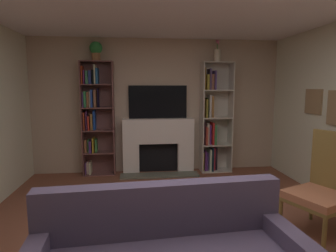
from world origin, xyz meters
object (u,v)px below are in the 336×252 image
bookshelf_left (95,116)px  potted_plant (96,50)px  coffee_table (161,224)px  vase_with_flowers (217,54)px  tv (158,102)px  armchair (325,187)px  fireplace (158,144)px  bookshelf_right (212,121)px

bookshelf_left → potted_plant: potted_plant is taller
coffee_table → potted_plant: bearing=108.0°
coffee_table → vase_with_flowers: bearing=64.7°
tv → armchair: tv is taller
fireplace → armchair: 3.05m
vase_with_flowers → tv: bearing=173.9°
bookshelf_left → bookshelf_right: (2.22, -0.02, -0.13)m
fireplace → potted_plant: (-1.12, -0.03, 1.75)m
bookshelf_right → potted_plant: size_ratio=6.18×
bookshelf_right → vase_with_flowers: vase_with_flowers is taller
coffee_table → armchair: bearing=8.4°
potted_plant → bookshelf_right: bearing=0.7°
armchair → vase_with_flowers: bearing=102.2°
coffee_table → bookshelf_right: bearing=66.1°
bookshelf_right → armchair: bookshelf_right is taller
bookshelf_left → armchair: size_ratio=1.84×
bookshelf_left → armchair: bookshelf_left is taller
fireplace → bookshelf_right: 1.13m
fireplace → armchair: armchair is taller
tv → bookshelf_right: bearing=-5.2°
bookshelf_right → armchair: size_ratio=1.84×
vase_with_flowers → coffee_table: (-1.32, -2.81, -1.91)m
potted_plant → armchair: bearing=-42.3°
armchair → coffee_table: size_ratio=1.18×
fireplace → bookshelf_left: bearing=179.3°
vase_with_flowers → coffee_table: 3.65m
vase_with_flowers → bookshelf_right: bearing=161.2°
bookshelf_right → potted_plant: potted_plant is taller
bookshelf_left → armchair: bearing=-42.2°
bookshelf_right → armchair: (0.62, -2.55, -0.44)m
tv → vase_with_flowers: bearing=-6.1°
potted_plant → vase_with_flowers: (2.24, 0.00, -0.04)m
bookshelf_left → coffee_table: size_ratio=2.18×
tv → vase_with_flowers: vase_with_flowers is taller
fireplace → bookshelf_right: (1.05, -0.00, 0.43)m
fireplace → coffee_table: size_ratio=1.51×
vase_with_flowers → potted_plant: bearing=-180.0°
vase_with_flowers → armchair: (0.54, -2.53, -1.72)m
fireplace → tv: bearing=90.0°
coffee_table → bookshelf_left: bearing=108.8°
armchair → coffee_table: bearing=-171.6°
bookshelf_right → vase_with_flowers: 1.28m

